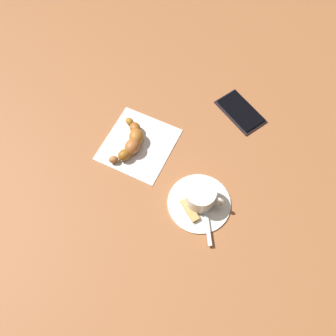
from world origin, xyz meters
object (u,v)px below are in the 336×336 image
teaspoon (205,207)px  cell_phone (240,111)px  napkin (139,143)px  saucer (199,203)px  espresso_cup (201,196)px  sugar_packet (190,210)px  croissant (132,141)px

teaspoon → cell_phone: teaspoon is taller
napkin → cell_phone: cell_phone is taller
cell_phone → napkin: bearing=-122.7°
saucer → napkin: size_ratio=0.85×
espresso_cup → saucer: bearing=-75.0°
saucer → teaspoon: 0.02m
sugar_packet → cell_phone: (-0.06, 0.31, -0.01)m
espresso_cup → cell_phone: bearing=102.4°
sugar_packet → espresso_cup: bearing=107.4°
espresso_cup → napkin: 0.22m
saucer → croissant: croissant is taller
sugar_packet → croissant: (-0.22, 0.06, 0.01)m
cell_phone → croissant: bearing=-122.9°
espresso_cup → sugar_packet: (-0.00, -0.04, -0.02)m
espresso_cup → napkin: bearing=170.7°
espresso_cup → sugar_packet: espresso_cup is taller
espresso_cup → croissant: (-0.22, 0.02, -0.01)m
saucer → croissant: 0.22m
saucer → espresso_cup: 0.03m
napkin → saucer: bearing=-10.9°
espresso_cup → sugar_packet: size_ratio=1.59×
espresso_cup → teaspoon: espresso_cup is taller
teaspoon → croissant: bearing=173.1°
sugar_packet → croissant: 0.22m
espresso_cup → teaspoon: 0.03m
saucer → sugar_packet: sugar_packet is taller
teaspoon → sugar_packet: (-0.02, -0.03, 0.00)m
saucer → sugar_packet: (-0.01, -0.03, 0.01)m
cell_phone → teaspoon: bearing=-74.3°
teaspoon → croissant: 0.24m
sugar_packet → croissant: size_ratio=0.43×
sugar_packet → napkin: size_ratio=0.33×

